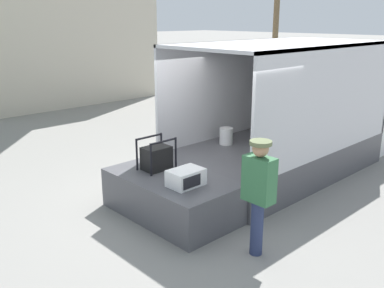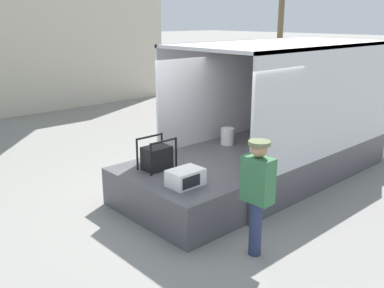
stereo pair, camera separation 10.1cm
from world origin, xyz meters
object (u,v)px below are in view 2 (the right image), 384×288
at_px(box_truck, 325,118).
at_px(worker_person, 257,187).
at_px(utility_pole, 282,4).
at_px(microwave, 186,178).
at_px(portable_generator, 158,157).

xyz_separation_m(box_truck, worker_person, (-4.77, -1.81, 0.09)).
bearing_deg(box_truck, utility_pole, 42.19).
xyz_separation_m(box_truck, utility_pole, (8.47, 7.68, 2.92)).
xyz_separation_m(microwave, worker_person, (0.14, -1.33, 0.20)).
distance_m(worker_person, utility_pole, 16.53).
distance_m(microwave, portable_generator, 0.94).
relative_size(microwave, portable_generator, 0.95).
bearing_deg(box_truck, portable_generator, 174.70).
distance_m(box_truck, utility_pole, 11.80).
xyz_separation_m(microwave, utility_pole, (13.38, 8.15, 3.04)).
xyz_separation_m(portable_generator, worker_person, (-0.02, -2.25, 0.12)).
bearing_deg(worker_person, box_truck, 20.73).
distance_m(box_truck, microwave, 4.94).
bearing_deg(utility_pole, worker_person, -144.39).
relative_size(box_truck, microwave, 12.29).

